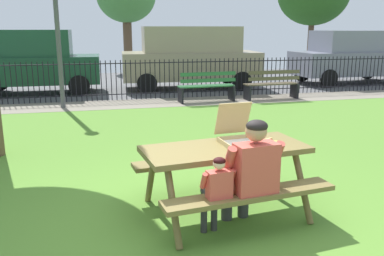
{
  "coord_description": "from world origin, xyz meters",
  "views": [
    {
      "loc": [
        -0.88,
        -3.75,
        2.03
      ],
      "look_at": [
        0.31,
        1.36,
        0.75
      ],
      "focal_mm": 38.35,
      "sensor_mm": 36.0,
      "label": 1
    }
  ],
  "objects_px": {
    "picnic_table_foreground": "(225,162)",
    "pizza_slice_on_table": "(273,142)",
    "pizza_box_open": "(237,133)",
    "parked_car_right": "(351,56)",
    "adult_at_table": "(251,170)",
    "lamp_post_walkway": "(56,12)",
    "parked_car_left": "(36,61)",
    "park_bench_center": "(207,87)",
    "park_bench_right": "(272,85)",
    "child_at_table": "(216,189)",
    "parked_car_center": "(191,56)"
  },
  "relations": [
    {
      "from": "picnic_table_foreground",
      "to": "pizza_slice_on_table",
      "type": "bearing_deg",
      "value": 5.02
    },
    {
      "from": "pizza_box_open",
      "to": "parked_car_right",
      "type": "relative_size",
      "value": 0.12
    },
    {
      "from": "adult_at_table",
      "to": "parked_car_right",
      "type": "bearing_deg",
      "value": 52.22
    },
    {
      "from": "pizza_slice_on_table",
      "to": "lamp_post_walkway",
      "type": "height_order",
      "value": "lamp_post_walkway"
    },
    {
      "from": "adult_at_table",
      "to": "parked_car_left",
      "type": "xyz_separation_m",
      "value": [
        -3.29,
        10.13,
        0.35
      ]
    },
    {
      "from": "picnic_table_foreground",
      "to": "pizza_box_open",
      "type": "height_order",
      "value": "pizza_box_open"
    },
    {
      "from": "park_bench_center",
      "to": "parked_car_right",
      "type": "xyz_separation_m",
      "value": [
        6.3,
        2.7,
        0.59
      ]
    },
    {
      "from": "pizza_slice_on_table",
      "to": "park_bench_right",
      "type": "relative_size",
      "value": 0.18
    },
    {
      "from": "park_bench_right",
      "to": "parked_car_right",
      "type": "xyz_separation_m",
      "value": [
        4.34,
        2.7,
        0.59
      ]
    },
    {
      "from": "adult_at_table",
      "to": "parked_car_left",
      "type": "bearing_deg",
      "value": 107.99
    },
    {
      "from": "pizza_slice_on_table",
      "to": "adult_at_table",
      "type": "distance_m",
      "value": 0.73
    },
    {
      "from": "parked_car_left",
      "to": "child_at_table",
      "type": "bearing_deg",
      "value": -74.08
    },
    {
      "from": "adult_at_table",
      "to": "park_bench_right",
      "type": "height_order",
      "value": "adult_at_table"
    },
    {
      "from": "adult_at_table",
      "to": "park_bench_right",
      "type": "bearing_deg",
      "value": 64.72
    },
    {
      "from": "park_bench_center",
      "to": "lamp_post_walkway",
      "type": "bearing_deg",
      "value": -179.6
    },
    {
      "from": "park_bench_center",
      "to": "park_bench_right",
      "type": "xyz_separation_m",
      "value": [
        1.96,
        -0.0,
        0.0
      ]
    },
    {
      "from": "pizza_slice_on_table",
      "to": "parked_car_center",
      "type": "relative_size",
      "value": 0.06
    },
    {
      "from": "park_bench_right",
      "to": "parked_car_left",
      "type": "height_order",
      "value": "parked_car_left"
    },
    {
      "from": "child_at_table",
      "to": "park_bench_center",
      "type": "height_order",
      "value": "child_at_table"
    },
    {
      "from": "parked_car_center",
      "to": "adult_at_table",
      "type": "bearing_deg",
      "value": -99.56
    },
    {
      "from": "pizza_box_open",
      "to": "lamp_post_walkway",
      "type": "xyz_separation_m",
      "value": [
        -2.41,
        6.79,
        1.53
      ]
    },
    {
      "from": "parked_car_center",
      "to": "pizza_slice_on_table",
      "type": "bearing_deg",
      "value": -97.35
    },
    {
      "from": "child_at_table",
      "to": "parked_car_right",
      "type": "height_order",
      "value": "parked_car_right"
    },
    {
      "from": "park_bench_center",
      "to": "parked_car_center",
      "type": "distance_m",
      "value": 2.79
    },
    {
      "from": "parked_car_right",
      "to": "picnic_table_foreground",
      "type": "bearing_deg",
      "value": -129.56
    },
    {
      "from": "picnic_table_foreground",
      "to": "pizza_slice_on_table",
      "type": "xyz_separation_m",
      "value": [
        0.58,
        0.05,
        0.18
      ]
    },
    {
      "from": "child_at_table",
      "to": "park_bench_right",
      "type": "height_order",
      "value": "child_at_table"
    },
    {
      "from": "pizza_box_open",
      "to": "lamp_post_walkway",
      "type": "bearing_deg",
      "value": 109.52
    },
    {
      "from": "pizza_box_open",
      "to": "park_bench_center",
      "type": "bearing_deg",
      "value": 77.74
    },
    {
      "from": "pizza_slice_on_table",
      "to": "parked_car_left",
      "type": "xyz_separation_m",
      "value": [
        -3.76,
        9.59,
        0.23
      ]
    },
    {
      "from": "pizza_slice_on_table",
      "to": "park_bench_right",
      "type": "xyz_separation_m",
      "value": [
        3.04,
        6.89,
        -0.36
      ]
    },
    {
      "from": "picnic_table_foreground",
      "to": "park_bench_right",
      "type": "bearing_deg",
      "value": 62.45
    },
    {
      "from": "pizza_box_open",
      "to": "park_bench_right",
      "type": "bearing_deg",
      "value": 63.22
    },
    {
      "from": "parked_car_left",
      "to": "parked_car_center",
      "type": "xyz_separation_m",
      "value": [
        5.0,
        -0.0,
        0.09
      ]
    },
    {
      "from": "parked_car_center",
      "to": "parked_car_right",
      "type": "relative_size",
      "value": 1.05
    },
    {
      "from": "park_bench_center",
      "to": "lamp_post_walkway",
      "type": "distance_m",
      "value": 4.37
    },
    {
      "from": "pizza_box_open",
      "to": "child_at_table",
      "type": "height_order",
      "value": "pizza_box_open"
    },
    {
      "from": "parked_car_right",
      "to": "parked_car_left",
      "type": "bearing_deg",
      "value": 179.99
    },
    {
      "from": "park_bench_center",
      "to": "parked_car_center",
      "type": "bearing_deg",
      "value": 86.67
    },
    {
      "from": "child_at_table",
      "to": "adult_at_table",
      "type": "bearing_deg",
      "value": 11.44
    },
    {
      "from": "pizza_box_open",
      "to": "parked_car_left",
      "type": "height_order",
      "value": "parked_car_left"
    },
    {
      "from": "parked_car_left",
      "to": "parked_car_center",
      "type": "height_order",
      "value": "parked_car_center"
    },
    {
      "from": "child_at_table",
      "to": "parked_car_right",
      "type": "distance_m",
      "value": 13.12
    },
    {
      "from": "child_at_table",
      "to": "park_bench_right",
      "type": "distance_m",
      "value": 8.45
    },
    {
      "from": "park_bench_center",
      "to": "parked_car_right",
      "type": "distance_m",
      "value": 6.88
    },
    {
      "from": "pizza_slice_on_table",
      "to": "park_bench_center",
      "type": "height_order",
      "value": "park_bench_center"
    },
    {
      "from": "park_bench_right",
      "to": "parked_car_center",
      "type": "distance_m",
      "value": 3.32
    },
    {
      "from": "lamp_post_walkway",
      "to": "parked_car_right",
      "type": "distance_m",
      "value": 10.64
    },
    {
      "from": "parked_car_left",
      "to": "lamp_post_walkway",
      "type": "bearing_deg",
      "value": -70.8
    },
    {
      "from": "pizza_slice_on_table",
      "to": "park_bench_right",
      "type": "distance_m",
      "value": 7.54
    }
  ]
}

